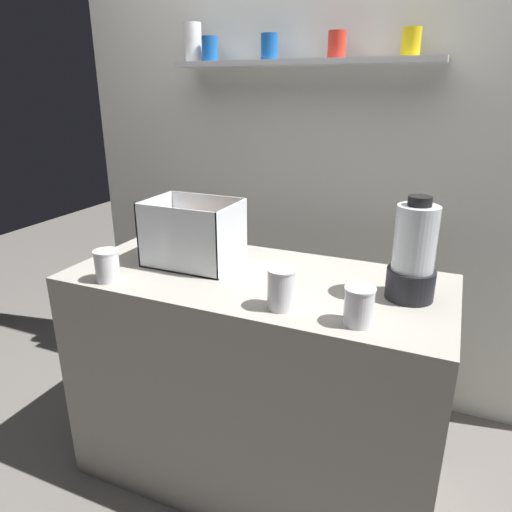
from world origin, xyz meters
TOP-DOWN VIEW (x-y plane):
  - ground_plane at (0.00, 0.00)m, footprint 8.00×8.00m
  - counter at (0.00, 0.00)m, footprint 1.40×0.64m
  - back_wall_unit at (-0.00, 0.77)m, footprint 2.60×0.24m
  - carrot_display_bin at (-0.28, 0.04)m, footprint 0.35×0.25m
  - blender_pitcher at (0.54, 0.03)m, footprint 0.16×0.16m
  - juice_cup_carrot_far_left at (-0.47, -0.25)m, footprint 0.09×0.09m
  - juice_cup_orange_left at (0.18, -0.21)m, footprint 0.09×0.09m
  - juice_cup_beet_middle at (0.42, -0.22)m, footprint 0.09×0.09m

SIDE VIEW (x-z plane):
  - ground_plane at x=0.00m, z-range 0.00..0.00m
  - counter at x=0.00m, z-range 0.00..0.90m
  - juice_cup_carrot_far_left at x=-0.47m, z-range 0.89..1.01m
  - juice_cup_beet_middle at x=0.42m, z-range 0.89..1.01m
  - juice_cup_orange_left at x=0.18m, z-range 0.89..1.03m
  - carrot_display_bin at x=-0.28m, z-range 0.85..1.10m
  - blender_pitcher at x=0.54m, z-range 0.88..1.22m
  - back_wall_unit at x=0.00m, z-range 0.02..2.52m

